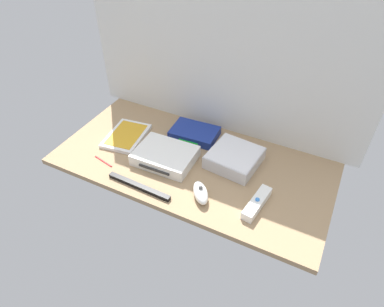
{
  "coord_description": "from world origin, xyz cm",
  "views": [
    {
      "loc": [
        42.0,
        -82.84,
        83.53
      ],
      "look_at": [
        0.0,
        0.0,
        4.0
      ],
      "focal_mm": 32.02,
      "sensor_mm": 36.0,
      "label": 1
    }
  ],
  "objects_px": {
    "mini_computer": "(234,158)",
    "remote_nunchuk": "(201,193)",
    "stylus_pen": "(103,161)",
    "remote_wand": "(257,203)",
    "sensor_bar": "(139,186)",
    "network_router": "(195,133)",
    "game_console": "(165,156)",
    "game_case": "(126,136)"
  },
  "relations": [
    {
      "from": "mini_computer",
      "to": "remote_nunchuk",
      "type": "xyz_separation_m",
      "value": [
        -0.04,
        -0.2,
        -0.01
      ]
    },
    {
      "from": "mini_computer",
      "to": "stylus_pen",
      "type": "distance_m",
      "value": 0.48
    },
    {
      "from": "remote_wand",
      "to": "sensor_bar",
      "type": "relative_size",
      "value": 0.63
    },
    {
      "from": "network_router",
      "to": "game_console",
      "type": "bearing_deg",
      "value": -103.63
    },
    {
      "from": "mini_computer",
      "to": "game_case",
      "type": "distance_m",
      "value": 0.44
    },
    {
      "from": "remote_nunchuk",
      "to": "sensor_bar",
      "type": "relative_size",
      "value": 0.44
    },
    {
      "from": "mini_computer",
      "to": "game_console",
      "type": "bearing_deg",
      "value": -156.72
    },
    {
      "from": "remote_wand",
      "to": "network_router",
      "type": "bearing_deg",
      "value": 152.61
    },
    {
      "from": "game_case",
      "to": "remote_nunchuk",
      "type": "xyz_separation_m",
      "value": [
        0.4,
        -0.15,
        0.01
      ]
    },
    {
      "from": "mini_computer",
      "to": "network_router",
      "type": "relative_size",
      "value": 0.99
    },
    {
      "from": "mini_computer",
      "to": "network_router",
      "type": "xyz_separation_m",
      "value": [
        -0.2,
        0.08,
        -0.01
      ]
    },
    {
      "from": "game_case",
      "to": "remote_wand",
      "type": "height_order",
      "value": "remote_wand"
    },
    {
      "from": "sensor_bar",
      "to": "network_router",
      "type": "bearing_deg",
      "value": 84.97
    },
    {
      "from": "mini_computer",
      "to": "sensor_bar",
      "type": "relative_size",
      "value": 0.77
    },
    {
      "from": "remote_nunchuk",
      "to": "remote_wand",
      "type": "bearing_deg",
      "value": -24.13
    },
    {
      "from": "sensor_bar",
      "to": "stylus_pen",
      "type": "xyz_separation_m",
      "value": [
        -0.19,
        0.05,
        -0.0
      ]
    },
    {
      "from": "game_case",
      "to": "network_router",
      "type": "height_order",
      "value": "network_router"
    },
    {
      "from": "mini_computer",
      "to": "remote_wand",
      "type": "distance_m",
      "value": 0.21
    },
    {
      "from": "game_console",
      "to": "network_router",
      "type": "distance_m",
      "value": 0.18
    },
    {
      "from": "remote_wand",
      "to": "sensor_bar",
      "type": "distance_m",
      "value": 0.39
    },
    {
      "from": "game_console",
      "to": "mini_computer",
      "type": "bearing_deg",
      "value": 21.59
    },
    {
      "from": "remote_nunchuk",
      "to": "sensor_bar",
      "type": "xyz_separation_m",
      "value": [
        -0.2,
        -0.06,
        -0.01
      ]
    },
    {
      "from": "game_console",
      "to": "stylus_pen",
      "type": "height_order",
      "value": "game_console"
    },
    {
      "from": "remote_wand",
      "to": "remote_nunchuk",
      "type": "relative_size",
      "value": 1.43
    },
    {
      "from": "sensor_bar",
      "to": "mini_computer",
      "type": "bearing_deg",
      "value": 49.13
    },
    {
      "from": "game_case",
      "to": "mini_computer",
      "type": "bearing_deg",
      "value": -1.26
    },
    {
      "from": "remote_nunchuk",
      "to": "stylus_pen",
      "type": "height_order",
      "value": "remote_nunchuk"
    },
    {
      "from": "game_case",
      "to": "stylus_pen",
      "type": "height_order",
      "value": "game_case"
    },
    {
      "from": "game_console",
      "to": "remote_nunchuk",
      "type": "height_order",
      "value": "remote_nunchuk"
    },
    {
      "from": "remote_wand",
      "to": "game_case",
      "type": "bearing_deg",
      "value": 176.87
    },
    {
      "from": "network_router",
      "to": "remote_nunchuk",
      "type": "xyz_separation_m",
      "value": [
        0.16,
        -0.28,
        0.0
      ]
    },
    {
      "from": "mini_computer",
      "to": "game_case",
      "type": "xyz_separation_m",
      "value": [
        -0.44,
        -0.05,
        -0.02
      ]
    },
    {
      "from": "mini_computer",
      "to": "remote_wand",
      "type": "bearing_deg",
      "value": -48.75
    },
    {
      "from": "game_console",
      "to": "sensor_bar",
      "type": "distance_m",
      "value": 0.16
    },
    {
      "from": "network_router",
      "to": "mini_computer",
      "type": "bearing_deg",
      "value": -24.82
    },
    {
      "from": "game_console",
      "to": "remote_wand",
      "type": "xyz_separation_m",
      "value": [
        0.37,
        -0.06,
        -0.01
      ]
    },
    {
      "from": "game_console",
      "to": "network_router",
      "type": "relative_size",
      "value": 1.15
    },
    {
      "from": "mini_computer",
      "to": "network_router",
      "type": "height_order",
      "value": "mini_computer"
    },
    {
      "from": "network_router",
      "to": "stylus_pen",
      "type": "bearing_deg",
      "value": -132.47
    },
    {
      "from": "game_case",
      "to": "stylus_pen",
      "type": "distance_m",
      "value": 0.16
    },
    {
      "from": "sensor_bar",
      "to": "game_console",
      "type": "bearing_deg",
      "value": 88.59
    },
    {
      "from": "remote_nunchuk",
      "to": "sensor_bar",
      "type": "bearing_deg",
      "value": 157.22
    }
  ]
}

